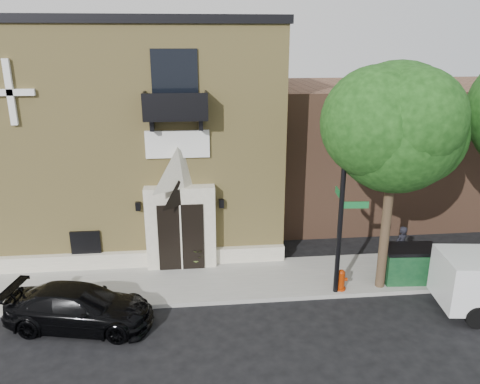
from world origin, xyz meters
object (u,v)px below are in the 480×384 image
at_px(black_sedan, 80,307).
at_px(fire_hydrant, 341,280).
at_px(dumpster, 410,263).
at_px(pedestrian_near, 401,246).
at_px(street_sign, 342,207).

xyz_separation_m(black_sedan, fire_hydrant, (8.61, 1.08, -0.13)).
distance_m(black_sedan, dumpster, 11.38).
bearing_deg(dumpster, black_sedan, -168.56).
xyz_separation_m(black_sedan, pedestrian_near, (11.42, 2.65, 0.31)).
xyz_separation_m(street_sign, dumpster, (2.86, 0.53, -2.46)).
xyz_separation_m(black_sedan, street_sign, (8.42, 1.00, 2.60)).
bearing_deg(street_sign, dumpster, 14.98).
bearing_deg(fire_hydrant, black_sedan, -172.85).
bearing_deg(street_sign, black_sedan, -168.84).
relative_size(black_sedan, dumpster, 2.23).
relative_size(street_sign, fire_hydrant, 8.09).
bearing_deg(dumpster, fire_hydrant, -166.71).
relative_size(dumpster, pedestrian_near, 1.24).
distance_m(street_sign, pedestrian_near, 4.12).
height_order(black_sedan, pedestrian_near, pedestrian_near).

